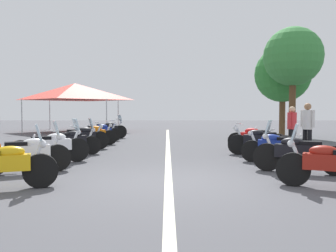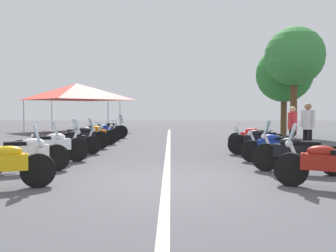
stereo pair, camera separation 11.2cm
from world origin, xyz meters
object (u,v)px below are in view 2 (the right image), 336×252
traffic_cone_0 (14,151)px  motorcycle_right_row_1 (298,153)px  motorcycle_left_row_4 (81,137)px  bystander_1 (292,125)px  motorcycle_right_row_2 (276,147)px  motorcycle_left_row_1 (27,153)px  motorcycle_left_row_5 (92,134)px  bystander_0 (308,125)px  motorcycle_right_row_3 (261,141)px  roadside_tree_0 (284,74)px  traffic_cone_1 (0,155)px  motorcycle_left_row_7 (108,129)px  motorcycle_right_row_4 (257,138)px  motorcycle_left_row_3 (69,141)px  roadside_tree_2 (294,57)px  motorcycle_left_row_6 (100,132)px  motorcycle_right_row_0 (330,164)px  motorcycle_left_row_2 (50,146)px  event_tent (77,92)px

traffic_cone_0 → motorcycle_right_row_1: bearing=-103.6°
motorcycle_left_row_4 → bystander_1: (-0.36, -7.57, 0.46)m
motorcycle_left_row_4 → motorcycle_right_row_2: (-3.14, -6.18, -0.02)m
motorcycle_left_row_1 → bystander_1: bystander_1 is taller
motorcycle_left_row_5 → bystander_0: (-3.06, -7.66, 0.54)m
motorcycle_right_row_3 → bystander_0: bystander_0 is taller
roadside_tree_0 → bystander_1: bearing=164.9°
bystander_1 → motorcycle_right_row_1: bearing=114.6°
traffic_cone_1 → bystander_0: 9.22m
motorcycle_left_row_7 → roadside_tree_0: (1.48, -9.24, 2.87)m
motorcycle_right_row_1 → motorcycle_right_row_2: size_ratio=1.05×
motorcycle_left_row_4 → motorcycle_right_row_4: size_ratio=1.00×
motorcycle_left_row_3 → motorcycle_right_row_3: 6.18m
motorcycle_left_row_3 → motorcycle_left_row_7: motorcycle_left_row_7 is taller
bystander_0 → motorcycle_left_row_7: bearing=-70.9°
motorcycle_right_row_4 → roadside_tree_2: roadside_tree_2 is taller
motorcycle_left_row_6 → roadside_tree_0: bearing=-10.3°
motorcycle_left_row_7 → bystander_0: size_ratio=1.15×
motorcycle_left_row_4 → roadside_tree_0: (6.33, -9.37, 2.88)m
motorcycle_right_row_0 → bystander_0: bearing=-81.6°
motorcycle_left_row_2 → roadside_tree_2: 12.53m
motorcycle_left_row_6 → motorcycle_right_row_4: 7.18m
motorcycle_right_row_1 → roadside_tree_2: bearing=-83.7°
motorcycle_left_row_1 → motorcycle_left_row_3: motorcycle_left_row_1 is taller
motorcycle_left_row_2 → motorcycle_right_row_4: bearing=-3.5°
traffic_cone_0 → roadside_tree_0: (9.25, -10.55, 3.06)m
motorcycle_left_row_1 → motorcycle_right_row_1: (-0.00, -6.30, 0.01)m
motorcycle_left_row_1 → motorcycle_right_row_3: bearing=2.9°
traffic_cone_1 → motorcycle_right_row_0: bearing=-109.7°
motorcycle_left_row_5 → motorcycle_right_row_0: 10.15m
motorcycle_left_row_3 → motorcycle_left_row_7: bearing=68.6°
roadside_tree_2 → roadside_tree_0: bearing=-4.0°
motorcycle_left_row_2 → roadside_tree_2: bearing=9.6°
motorcycle_left_row_1 → motorcycle_left_row_3: size_ratio=0.94×
motorcycle_left_row_2 → motorcycle_right_row_0: motorcycle_left_row_2 is taller
motorcycle_left_row_3 → motorcycle_right_row_3: motorcycle_left_row_3 is taller
motorcycle_left_row_1 → event_tent: bearing=76.3°
motorcycle_left_row_5 → motorcycle_right_row_4: size_ratio=1.03×
motorcycle_right_row_0 → bystander_0: bystander_0 is taller
motorcycle_left_row_1 → motorcycle_left_row_4: 4.71m
motorcycle_left_row_7 → motorcycle_left_row_4: bearing=-120.0°
bystander_1 → bystander_0: bearing=139.6°
motorcycle_right_row_3 → motorcycle_right_row_4: bearing=-83.1°
motorcycle_right_row_2 → motorcycle_left_row_6: bearing=-28.2°
motorcycle_left_row_2 → motorcycle_left_row_4: 3.27m
motorcycle_right_row_0 → roadside_tree_2: (10.79, -3.02, 3.53)m
motorcycle_left_row_1 → traffic_cone_0: (1.79, 1.08, -0.18)m
motorcycle_right_row_0 → motorcycle_right_row_4: 6.32m
motorcycle_left_row_1 → bystander_0: bearing=-1.2°
motorcycle_left_row_2 → bystander_0: bearing=-16.4°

